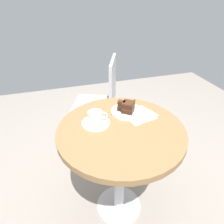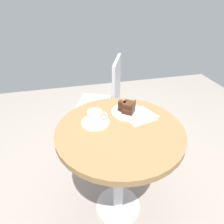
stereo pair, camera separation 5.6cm
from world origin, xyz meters
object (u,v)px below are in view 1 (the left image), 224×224
at_px(napkin, 140,115).
at_px(cafe_chair, 103,98).
at_px(cake_plate, 127,111).
at_px(teaspoon, 92,118).
at_px(fork, 133,108).
at_px(saucer, 96,123).
at_px(coffee_cup, 96,117).
at_px(cake_slice, 127,107).

distance_m(napkin, cafe_chair, 0.67).
bearing_deg(napkin, cake_plate, 140.66).
distance_m(teaspoon, fork, 0.28).
bearing_deg(cake_plate, saucer, -163.38).
bearing_deg(teaspoon, cake_plate, -42.35).
height_order(saucer, cafe_chair, cafe_chair).
bearing_deg(napkin, teaspoon, 172.96).
relative_size(coffee_cup, napkin, 0.52).
bearing_deg(teaspoon, saucer, -120.48).
height_order(napkin, cafe_chair, cafe_chair).
bearing_deg(cake_plate, fork, 19.31).
height_order(saucer, napkin, saucer).
height_order(teaspoon, cake_plate, teaspoon).
distance_m(saucer, cake_slice, 0.22).
bearing_deg(cake_plate, cafe_chair, 90.78).
bearing_deg(cake_slice, coffee_cup, -167.33).
distance_m(saucer, napkin, 0.28).
distance_m(saucer, coffee_cup, 0.04).
relative_size(cake_plate, napkin, 0.89).
bearing_deg(cafe_chair, fork, 28.49).
height_order(saucer, cake_slice, cake_slice).
bearing_deg(teaspoon, cafe_chair, 23.43).
distance_m(fork, cafe_chair, 0.61).
distance_m(cake_plate, cafe_chair, 0.62).
height_order(cake_slice, fork, cake_slice).
xyz_separation_m(saucer, teaspoon, (-0.01, 0.05, 0.01)).
height_order(coffee_cup, teaspoon, coffee_cup).
height_order(cake_plate, fork, fork).
distance_m(cake_slice, napkin, 0.09).
distance_m(coffee_cup, fork, 0.27).
distance_m(saucer, fork, 0.27).
xyz_separation_m(saucer, cake_slice, (0.21, 0.05, 0.04)).
relative_size(napkin, cafe_chair, 0.25).
bearing_deg(cake_plate, coffee_cup, -164.51).
xyz_separation_m(coffee_cup, teaspoon, (-0.02, 0.04, -0.03)).
xyz_separation_m(cake_plate, napkin, (0.06, -0.05, -0.00)).
height_order(coffee_cup, napkin, coffee_cup).
relative_size(saucer, coffee_cup, 1.40).
xyz_separation_m(coffee_cup, cake_slice, (0.21, 0.05, 0.00)).
height_order(teaspoon, cafe_chair, cafe_chair).
bearing_deg(cake_plate, napkin, -39.34).
bearing_deg(napkin, cake_slice, 148.76).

